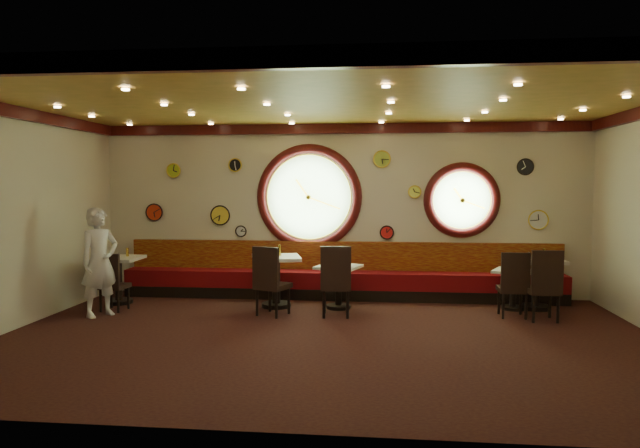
{
  "coord_description": "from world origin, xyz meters",
  "views": [
    {
      "loc": [
        0.72,
        -7.59,
        2.09
      ],
      "look_at": [
        -0.17,
        0.8,
        1.5
      ],
      "focal_mm": 32.0,
      "sensor_mm": 36.0,
      "label": 1
    }
  ],
  "objects_px": {
    "table_a": "(118,274)",
    "chair_d": "(545,281)",
    "table_d": "(536,277)",
    "condiment_a_salt": "(111,254)",
    "condiment_c_bottle": "(342,260)",
    "condiment_c_pepper": "(340,263)",
    "condiment_a_bottle": "(127,252)",
    "table_e": "(513,284)",
    "condiment_e_pepper": "(515,267)",
    "waiter": "(100,262)",
    "table_c": "(339,281)",
    "condiment_b_salt": "(270,252)",
    "condiment_e_salt": "(507,267)",
    "condiment_e_bottle": "(520,264)",
    "condiment_d_salt": "(529,255)",
    "chair_c": "(336,277)",
    "chair_b": "(269,276)",
    "condiment_a_pepper": "(118,255)",
    "condiment_b_pepper": "(274,253)",
    "condiment_b_bottle": "(280,250)",
    "condiment_d_pepper": "(535,256)",
    "condiment_c_salt": "(335,262)",
    "condiment_d_bottle": "(544,253)",
    "table_b": "(276,275)",
    "chair_a": "(111,278)",
    "chair_e": "(514,280)"
  },
  "relations": [
    {
      "from": "table_a",
      "to": "chair_d",
      "type": "xyz_separation_m",
      "value": [
        7.05,
        -0.62,
        0.11
      ]
    },
    {
      "from": "table_a",
      "to": "table_d",
      "type": "bearing_deg",
      "value": 2.23
    },
    {
      "from": "condiment_a_salt",
      "to": "condiment_c_bottle",
      "type": "distance_m",
      "value": 4.05
    },
    {
      "from": "condiment_c_pepper",
      "to": "condiment_a_bottle",
      "type": "xyz_separation_m",
      "value": [
        -3.78,
        0.17,
        0.11
      ]
    },
    {
      "from": "table_e",
      "to": "table_a",
      "type": "bearing_deg",
      "value": -178.16
    },
    {
      "from": "condiment_e_pepper",
      "to": "waiter",
      "type": "xyz_separation_m",
      "value": [
        -6.64,
        -1.17,
        0.14
      ]
    },
    {
      "from": "table_c",
      "to": "chair_d",
      "type": "height_order",
      "value": "chair_d"
    },
    {
      "from": "condiment_b_salt",
      "to": "condiment_e_pepper",
      "type": "height_order",
      "value": "condiment_b_salt"
    },
    {
      "from": "table_a",
      "to": "table_c",
      "type": "bearing_deg",
      "value": -0.06
    },
    {
      "from": "condiment_e_salt",
      "to": "condiment_e_bottle",
      "type": "bearing_deg",
      "value": -8.37
    },
    {
      "from": "table_e",
      "to": "condiment_b_salt",
      "type": "distance_m",
      "value": 4.13
    },
    {
      "from": "chair_d",
      "to": "table_a",
      "type": "bearing_deg",
      "value": 172.29
    },
    {
      "from": "condiment_d_salt",
      "to": "table_a",
      "type": "bearing_deg",
      "value": -177.8
    },
    {
      "from": "table_a",
      "to": "chair_c",
      "type": "distance_m",
      "value": 3.93
    },
    {
      "from": "table_a",
      "to": "condiment_a_salt",
      "type": "relative_size",
      "value": 9.21
    },
    {
      "from": "chair_b",
      "to": "condiment_e_salt",
      "type": "xyz_separation_m",
      "value": [
        3.85,
        0.97,
        0.08
      ]
    },
    {
      "from": "condiment_a_pepper",
      "to": "condiment_b_pepper",
      "type": "distance_m",
      "value": 2.74
    },
    {
      "from": "condiment_b_salt",
      "to": "condiment_b_pepper",
      "type": "height_order",
      "value": "condiment_b_salt"
    },
    {
      "from": "chair_c",
      "to": "condiment_b_bottle",
      "type": "xyz_separation_m",
      "value": [
        -1.02,
        0.72,
        0.32
      ]
    },
    {
      "from": "condiment_d_pepper",
      "to": "waiter",
      "type": "bearing_deg",
      "value": -170.11
    },
    {
      "from": "condiment_c_bottle",
      "to": "table_e",
      "type": "bearing_deg",
      "value": 3.1
    },
    {
      "from": "condiment_c_pepper",
      "to": "table_a",
      "type": "bearing_deg",
      "value": 179.24
    },
    {
      "from": "condiment_c_pepper",
      "to": "condiment_a_bottle",
      "type": "distance_m",
      "value": 3.78
    },
    {
      "from": "table_d",
      "to": "condiment_a_salt",
      "type": "relative_size",
      "value": 9.57
    },
    {
      "from": "condiment_c_salt",
      "to": "condiment_b_pepper",
      "type": "height_order",
      "value": "condiment_b_pepper"
    },
    {
      "from": "chair_c",
      "to": "condiment_a_bottle",
      "type": "relative_size",
      "value": 4.69
    },
    {
      "from": "condiment_a_bottle",
      "to": "waiter",
      "type": "distance_m",
      "value": 1.07
    },
    {
      "from": "condiment_e_bottle",
      "to": "condiment_d_pepper",
      "type": "bearing_deg",
      "value": 4.97
    },
    {
      "from": "condiment_d_pepper",
      "to": "condiment_a_bottle",
      "type": "bearing_deg",
      "value": -178.79
    },
    {
      "from": "condiment_d_bottle",
      "to": "condiment_e_pepper",
      "type": "xyz_separation_m",
      "value": [
        -0.49,
        -0.09,
        -0.22
      ]
    },
    {
      "from": "condiment_b_bottle",
      "to": "condiment_e_pepper",
      "type": "xyz_separation_m",
      "value": [
        3.94,
        0.15,
        -0.24
      ]
    },
    {
      "from": "table_b",
      "to": "chair_b",
      "type": "bearing_deg",
      "value": -88.57
    },
    {
      "from": "table_c",
      "to": "condiment_a_salt",
      "type": "bearing_deg",
      "value": 179.79
    },
    {
      "from": "condiment_e_pepper",
      "to": "waiter",
      "type": "relative_size",
      "value": 0.06
    },
    {
      "from": "table_e",
      "to": "table_b",
      "type": "bearing_deg",
      "value": -176.79
    },
    {
      "from": "condiment_a_salt",
      "to": "condiment_e_bottle",
      "type": "height_order",
      "value": "condiment_a_salt"
    },
    {
      "from": "table_c",
      "to": "waiter",
      "type": "relative_size",
      "value": 0.49
    },
    {
      "from": "condiment_e_pepper",
      "to": "condiment_a_bottle",
      "type": "bearing_deg",
      "value": -179.16
    },
    {
      "from": "condiment_b_pepper",
      "to": "condiment_b_bottle",
      "type": "distance_m",
      "value": 0.1
    },
    {
      "from": "condiment_d_bottle",
      "to": "waiter",
      "type": "height_order",
      "value": "waiter"
    },
    {
      "from": "condiment_c_pepper",
      "to": "condiment_e_salt",
      "type": "relative_size",
      "value": 1.17
    },
    {
      "from": "chair_c",
      "to": "condiment_d_pepper",
      "type": "xyz_separation_m",
      "value": [
        3.26,
        0.92,
        0.26
      ]
    },
    {
      "from": "chair_a",
      "to": "condiment_e_salt",
      "type": "xyz_separation_m",
      "value": [
        6.5,
        0.91,
        0.16
      ]
    },
    {
      "from": "table_e",
      "to": "chair_d",
      "type": "xyz_separation_m",
      "value": [
        0.27,
        -0.84,
        0.21
      ]
    },
    {
      "from": "condiment_d_salt",
      "to": "condiment_c_bottle",
      "type": "height_order",
      "value": "condiment_d_salt"
    },
    {
      "from": "table_e",
      "to": "chair_b",
      "type": "bearing_deg",
      "value": -167.02
    },
    {
      "from": "condiment_b_pepper",
      "to": "waiter",
      "type": "bearing_deg",
      "value": -159.53
    },
    {
      "from": "condiment_b_bottle",
      "to": "condiment_e_salt",
      "type": "relative_size",
      "value": 2.04
    },
    {
      "from": "condiment_a_salt",
      "to": "condiment_a_pepper",
      "type": "distance_m",
      "value": 0.18
    },
    {
      "from": "chair_e",
      "to": "condiment_d_salt",
      "type": "relative_size",
      "value": 5.88
    }
  ]
}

